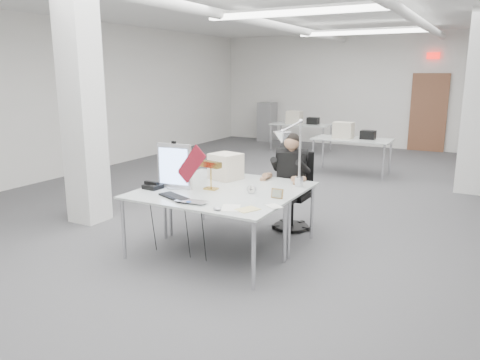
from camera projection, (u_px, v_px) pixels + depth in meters
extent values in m
cube|color=#48484A|center=(288.00, 208.00, 7.55)|extent=(10.00, 14.00, 0.02)
cube|color=white|center=(385.00, 91.00, 13.20)|extent=(10.00, 0.02, 3.20)
cube|color=white|center=(62.00, 99.00, 9.51)|extent=(0.02, 14.00, 3.20)
cube|color=white|center=(83.00, 111.00, 6.54)|extent=(0.45, 0.45, 3.20)
cube|color=white|center=(477.00, 103.00, 8.17)|extent=(0.45, 0.45, 3.20)
cube|color=brown|center=(428.00, 113.00, 12.70)|extent=(0.95, 0.08, 2.10)
cube|color=red|center=(433.00, 56.00, 12.33)|extent=(0.32, 0.06, 0.16)
cylinder|color=silver|center=(222.00, 15.00, 7.43)|extent=(0.16, 13.60, 0.16)
cylinder|color=silver|center=(390.00, 3.00, 6.22)|extent=(0.16, 13.60, 0.16)
cube|color=white|center=(292.00, 13.00, 6.88)|extent=(2.80, 0.14, 0.08)
cube|color=white|center=(361.00, 32.00, 10.31)|extent=(2.80, 0.14, 0.08)
cube|color=silver|center=(203.00, 199.00, 5.24)|extent=(1.80, 0.90, 0.02)
cube|color=silver|center=(241.00, 182.00, 6.01)|extent=(1.80, 0.90, 0.02)
cube|color=silver|center=(352.00, 139.00, 9.86)|extent=(1.60, 0.80, 0.02)
cube|color=silver|center=(301.00, 124.00, 12.67)|extent=(1.60, 0.80, 0.02)
cube|color=gray|center=(267.00, 122.00, 14.74)|extent=(0.45, 0.55, 1.20)
cube|color=silver|center=(174.00, 166.00, 5.61)|extent=(0.44, 0.09, 0.55)
cube|color=maroon|center=(191.00, 164.00, 5.44)|extent=(0.44, 0.06, 0.48)
cube|color=black|center=(175.00, 197.00, 5.21)|extent=(0.49, 0.32, 0.02)
imported|color=#A9A9AE|center=(189.00, 203.00, 4.97)|extent=(0.37, 0.25, 0.03)
ellipsoid|color=#B4B4B9|center=(217.00, 209.00, 4.75)|extent=(0.11, 0.09, 0.04)
cube|color=black|center=(153.00, 187.00, 5.63)|extent=(0.22, 0.20, 0.05)
cube|color=olive|center=(167.00, 178.00, 5.93)|extent=(0.16, 0.06, 0.12)
cube|color=#AD844A|center=(277.00, 193.00, 5.20)|extent=(0.14, 0.04, 0.11)
cylinder|color=#B9B9BE|center=(252.00, 189.00, 5.40)|extent=(0.11, 0.04, 0.11)
cube|color=white|center=(231.00, 208.00, 4.83)|extent=(0.28, 0.32, 0.01)
cube|color=#E2D087|center=(248.00, 209.00, 4.78)|extent=(0.24, 0.28, 0.01)
cube|color=silver|center=(274.00, 206.00, 4.89)|extent=(0.22, 0.21, 0.01)
cube|color=beige|center=(226.00, 166.00, 6.12)|extent=(0.42, 0.41, 0.34)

